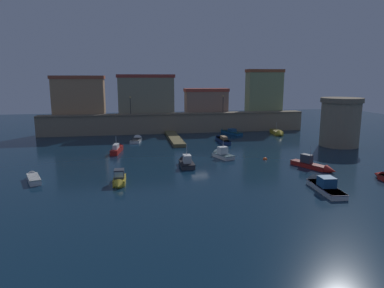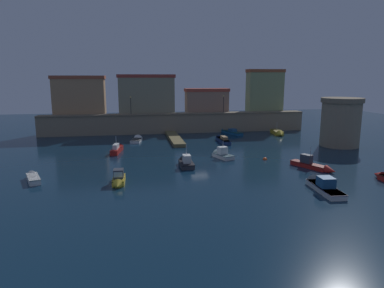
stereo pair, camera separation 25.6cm
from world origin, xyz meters
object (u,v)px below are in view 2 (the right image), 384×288
Objects in this scene: moored_boat_5 at (118,149)px; moored_boat_6 at (221,154)px; mooring_buoy_0 at (265,160)px; fortress_tower at (341,122)px; moored_boat_7 at (33,177)px; moored_boat_8 at (314,165)px; quay_lamp_1 at (224,101)px; moored_boat_9 at (321,185)px; moored_boat_11 at (186,162)px; moored_boat_4 at (222,139)px; moored_boat_1 at (229,131)px; moored_boat_0 at (278,133)px; moored_boat_3 at (119,180)px; quay_lamp_0 at (131,102)px; moored_boat_10 at (137,139)px.

moored_boat_5 is 1.32× the size of moored_boat_6.
fortress_tower is at bearing 24.12° from mooring_buoy_0.
moored_boat_6 is at bearing -92.92° from moored_boat_7.
moored_boat_6 is at bearing -103.32° from moored_boat_5.
moored_boat_5 reaches higher than moored_boat_7.
moored_boat_5 is 29.72m from moored_boat_8.
quay_lamp_1 is 0.77× the size of moored_boat_7.
moored_boat_5 is at bearing -53.04° from moored_boat_7.
moored_boat_9 is at bearing -126.81° from fortress_tower.
fortress_tower is 23.34m from moored_boat_6.
moored_boat_4 is at bearing -28.76° from moored_boat_11.
moored_boat_1 is 38.09m from moored_boat_9.
moored_boat_5 reaches higher than moored_boat_0.
quay_lamp_1 is 6.90m from moored_boat_1.
moored_boat_0 is 0.93× the size of moored_boat_5.
moored_boat_3 is at bearing 80.30° from moored_boat_9.
quay_lamp_0 is at bearing 9.10° from moored_boat_6.
fortress_tower is at bearing -82.80° from moored_boat_5.
moored_boat_11 is at bearing -98.86° from moored_boat_7.
moored_boat_1 is at bearing -26.25° from moored_boat_11.
moored_boat_9 is at bearing -125.75° from moored_boat_7.
moored_boat_10 is at bearing 162.14° from fortress_tower.
moored_boat_10 reaches higher than mooring_buoy_0.
moored_boat_8 is 16.83m from moored_boat_11.
moored_boat_10 is at bearing 34.59° from moored_boat_9.
moored_boat_11 is (-5.89, -3.89, -0.01)m from moored_boat_6.
moored_boat_9 is 1.41× the size of moored_boat_10.
quay_lamp_1 is at bearing -9.38° from moored_boat_1.
moored_boat_3 is at bearing -128.91° from moored_boat_7.
fortress_tower reaches higher than moored_boat_4.
fortress_tower is 1.17× the size of moored_boat_9.
fortress_tower reaches higher than moored_boat_3.
moored_boat_9 reaches higher than moored_boat_7.
fortress_tower is 2.28× the size of quay_lamp_0.
moored_boat_7 is 0.95× the size of moored_boat_10.
moored_boat_11 is 11.93m from mooring_buoy_0.
moored_boat_11 is (7.10, -28.38, -6.15)m from quay_lamp_0.
fortress_tower is at bearing -95.46° from moored_boat_7.
quay_lamp_0 is at bearing 30.21° from moored_boat_9.
moored_boat_1 is at bearing 159.82° from moored_boat_8.
moored_boat_6 is (-22.53, -4.77, -3.76)m from fortress_tower.
moored_boat_7 is at bearing -170.74° from mooring_buoy_0.
moored_boat_9 is (-0.80, -38.08, 0.11)m from moored_boat_1.
moored_boat_7 is at bearing 163.08° from moored_boat_10.
quay_lamp_0 is 31.40m from moored_boat_0.
moored_boat_4 is at bearing -106.15° from quay_lamp_1.
moored_boat_5 is 31.78m from moored_boat_9.
moored_boat_4 is 1.14× the size of moored_boat_8.
moored_boat_9 is at bearing -49.65° from moored_boat_8.
fortress_tower is 1.18× the size of moored_boat_1.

